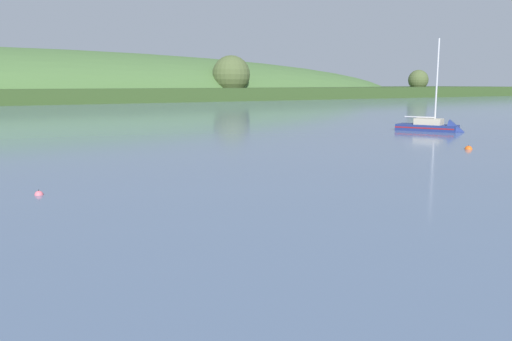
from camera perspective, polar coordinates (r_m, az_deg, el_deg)
name	(u,v)px	position (r m, az deg, el deg)	size (l,w,h in m)	color
sailboat_near_mooring	(435,129)	(78.95, 18.70, 4.23)	(7.17, 9.72, 14.35)	navy
mooring_buoy_foreground	(39,195)	(34.55, -22.30, -2.45)	(0.52, 0.52, 0.60)	#E06675
mooring_buoy_midchannel	(468,149)	(58.21, 21.87, 2.12)	(0.76, 0.76, 0.84)	#EA5B19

